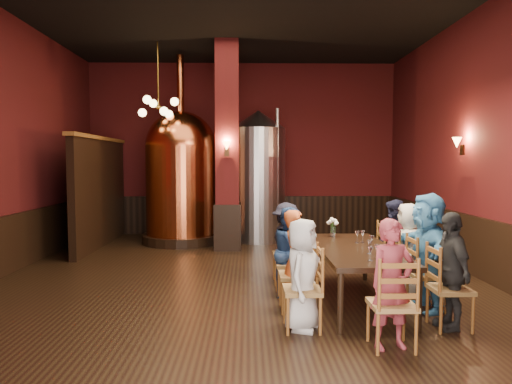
{
  "coord_description": "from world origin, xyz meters",
  "views": [
    {
      "loc": [
        0.13,
        -7.14,
        1.91
      ],
      "look_at": [
        0.27,
        0.2,
        1.43
      ],
      "focal_mm": 32.0,
      "sensor_mm": 36.0,
      "label": 1
    }
  ],
  "objects_px": {
    "copper_kettle": "(181,175)",
    "person_1": "(296,260)",
    "person_2": "(291,251)",
    "dining_table": "(355,252)",
    "person_0": "(302,274)",
    "steel_vessel": "(258,176)",
    "rose_vase": "(333,224)"
  },
  "relations": [
    {
      "from": "copper_kettle",
      "to": "person_1",
      "type": "bearing_deg",
      "value": -66.64
    },
    {
      "from": "person_1",
      "to": "person_2",
      "type": "bearing_deg",
      "value": 21.66
    },
    {
      "from": "dining_table",
      "to": "copper_kettle",
      "type": "relative_size",
      "value": 0.55
    },
    {
      "from": "dining_table",
      "to": "person_0",
      "type": "bearing_deg",
      "value": -130.36
    },
    {
      "from": "person_1",
      "to": "person_2",
      "type": "height_order",
      "value": "person_1"
    },
    {
      "from": "steel_vessel",
      "to": "dining_table",
      "type": "bearing_deg",
      "value": -76.3
    },
    {
      "from": "person_1",
      "to": "person_2",
      "type": "distance_m",
      "value": 0.66
    },
    {
      "from": "person_0",
      "to": "dining_table",
      "type": "bearing_deg",
      "value": -18.42
    },
    {
      "from": "person_2",
      "to": "steel_vessel",
      "type": "xyz_separation_m",
      "value": [
        -0.35,
        4.6,
        0.94
      ]
    },
    {
      "from": "steel_vessel",
      "to": "copper_kettle",
      "type": "bearing_deg",
      "value": -173.25
    },
    {
      "from": "person_1",
      "to": "person_0",
      "type": "bearing_deg",
      "value": -158.34
    },
    {
      "from": "person_0",
      "to": "person_1",
      "type": "xyz_separation_m",
      "value": [
        -0.0,
        0.67,
        0.01
      ]
    },
    {
      "from": "person_1",
      "to": "steel_vessel",
      "type": "height_order",
      "value": "steel_vessel"
    },
    {
      "from": "person_0",
      "to": "person_1",
      "type": "bearing_deg",
      "value": 21.95
    },
    {
      "from": "dining_table",
      "to": "copper_kettle",
      "type": "distance_m",
      "value": 5.68
    },
    {
      "from": "dining_table",
      "to": "steel_vessel",
      "type": "xyz_separation_m",
      "value": [
        -1.2,
        4.93,
        0.89
      ]
    },
    {
      "from": "person_2",
      "to": "rose_vase",
      "type": "xyz_separation_m",
      "value": [
        0.71,
        0.56,
        0.31
      ]
    },
    {
      "from": "rose_vase",
      "to": "copper_kettle",
      "type": "bearing_deg",
      "value": 127.08
    },
    {
      "from": "copper_kettle",
      "to": "steel_vessel",
      "type": "bearing_deg",
      "value": 6.75
    },
    {
      "from": "steel_vessel",
      "to": "rose_vase",
      "type": "relative_size",
      "value": 10.39
    },
    {
      "from": "dining_table",
      "to": "rose_vase",
      "type": "xyz_separation_m",
      "value": [
        -0.14,
        0.89,
        0.26
      ]
    },
    {
      "from": "dining_table",
      "to": "person_0",
      "type": "relative_size",
      "value": 1.89
    },
    {
      "from": "person_1",
      "to": "rose_vase",
      "type": "distance_m",
      "value": 1.45
    },
    {
      "from": "rose_vase",
      "to": "person_1",
      "type": "bearing_deg",
      "value": -120.07
    },
    {
      "from": "person_0",
      "to": "person_1",
      "type": "distance_m",
      "value": 0.67
    },
    {
      "from": "person_2",
      "to": "person_0",
      "type": "bearing_deg",
      "value": -165.68
    },
    {
      "from": "person_1",
      "to": "rose_vase",
      "type": "relative_size",
      "value": 4.29
    },
    {
      "from": "person_2",
      "to": "steel_vessel",
      "type": "relative_size",
      "value": 0.4
    },
    {
      "from": "dining_table",
      "to": "person_2",
      "type": "distance_m",
      "value": 0.91
    },
    {
      "from": "person_1",
      "to": "copper_kettle",
      "type": "distance_m",
      "value": 5.58
    },
    {
      "from": "copper_kettle",
      "to": "rose_vase",
      "type": "xyz_separation_m",
      "value": [
        2.89,
        -3.82,
        -0.65
      ]
    },
    {
      "from": "dining_table",
      "to": "rose_vase",
      "type": "distance_m",
      "value": 0.94
    }
  ]
}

